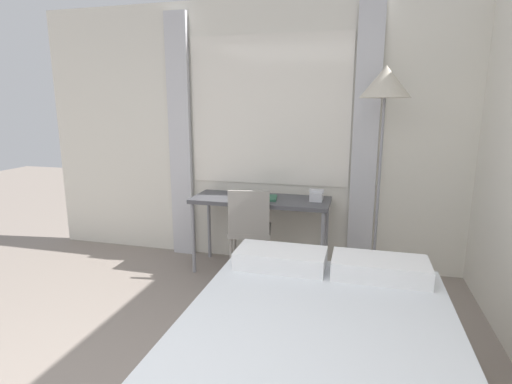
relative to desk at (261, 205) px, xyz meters
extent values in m
cube|color=silver|center=(-0.05, 0.34, 0.65)|extent=(5.04, 0.05, 2.70)
cube|color=white|center=(0.00, 0.31, 0.90)|extent=(1.66, 0.01, 1.50)
cube|color=silver|center=(-0.97, 0.27, 0.60)|extent=(0.24, 0.06, 2.60)
cube|color=silver|center=(0.97, 0.27, 0.60)|extent=(0.24, 0.06, 2.60)
cube|color=#4C4C51|center=(0.00, 0.00, 0.05)|extent=(1.36, 0.51, 0.04)
cylinder|color=gray|center=(-0.64, -0.22, -0.34)|extent=(0.04, 0.04, 0.72)
cylinder|color=gray|center=(0.64, -0.22, -0.34)|extent=(0.04, 0.04, 0.72)
cylinder|color=gray|center=(-0.64, 0.22, -0.34)|extent=(0.04, 0.04, 0.72)
cylinder|color=gray|center=(0.64, 0.22, -0.34)|extent=(0.04, 0.04, 0.72)
cube|color=gray|center=(-0.06, -0.16, -0.23)|extent=(0.47, 0.47, 0.05)
cube|color=gray|center=(-0.03, -0.33, 0.00)|extent=(0.38, 0.11, 0.41)
cylinder|color=gray|center=(-0.20, -0.36, -0.47)|extent=(0.03, 0.03, 0.44)
cylinder|color=gray|center=(0.14, -0.29, -0.47)|extent=(0.03, 0.03, 0.44)
cylinder|color=gray|center=(-0.27, -0.03, -0.47)|extent=(0.03, 0.03, 0.44)
cylinder|color=gray|center=(0.07, 0.04, -0.47)|extent=(0.03, 0.03, 0.44)
cube|color=silver|center=(0.77, -1.95, -0.25)|extent=(1.42, 1.87, 0.26)
cube|color=white|center=(0.44, -1.20, -0.06)|extent=(0.61, 0.32, 0.12)
cube|color=white|center=(1.09, -1.20, -0.06)|extent=(0.61, 0.32, 0.12)
cylinder|color=#4C4C51|center=(1.10, -0.11, -0.68)|extent=(0.25, 0.25, 0.03)
cylinder|color=gray|center=(1.10, -0.11, 0.18)|extent=(0.02, 0.02, 1.69)
cone|color=beige|center=(1.10, -0.11, 1.16)|extent=(0.43, 0.43, 0.27)
cube|color=silver|center=(0.54, 0.05, 0.11)|extent=(0.12, 0.17, 0.08)
cube|color=silver|center=(0.54, 0.05, 0.16)|extent=(0.14, 0.06, 0.02)
cube|color=#33664C|center=(0.05, -0.03, 0.08)|extent=(0.26, 0.25, 0.02)
cube|color=white|center=(0.05, -0.03, 0.08)|extent=(0.24, 0.24, 0.01)
camera|label=1|loc=(0.93, -3.73, 0.97)|focal=28.00mm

